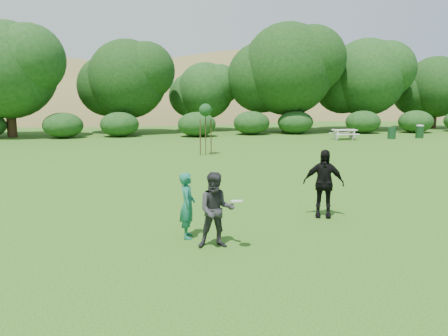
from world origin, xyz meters
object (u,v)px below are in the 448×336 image
(player_grey, at_px, (216,210))
(trash_can_lidded, at_px, (420,131))
(trash_can_near, at_px, (392,133))
(sapling, at_px, (205,111))
(picnic_table, at_px, (344,133))
(player_black, at_px, (323,183))
(player_teal, at_px, (187,205))

(player_grey, relative_size, trash_can_lidded, 1.59)
(trash_can_near, xyz_separation_m, sapling, (-15.20, -6.75, 1.97))
(sapling, bearing_deg, picnic_table, 31.08)
(player_grey, height_order, player_black, player_black)
(picnic_table, bearing_deg, trash_can_near, -1.60)
(trash_can_near, relative_size, trash_can_lidded, 0.86)
(player_black, bearing_deg, sapling, 117.81)
(player_grey, xyz_separation_m, player_black, (3.24, 1.92, 0.10))
(player_black, distance_m, picnic_table, 22.09)
(trash_can_near, xyz_separation_m, trash_can_lidded, (2.50, 0.24, 0.09))
(player_grey, height_order, sapling, sapling)
(player_grey, distance_m, trash_can_near, 27.42)
(player_black, height_order, sapling, sapling)
(trash_can_lidded, bearing_deg, trash_can_near, -174.50)
(player_teal, relative_size, player_grey, 0.92)
(trash_can_lidded, bearing_deg, player_teal, -133.40)
(picnic_table, relative_size, trash_can_lidded, 1.71)
(trash_can_near, bearing_deg, trash_can_lidded, 5.50)
(player_grey, xyz_separation_m, trash_can_near, (16.87, 21.61, -0.39))
(player_grey, distance_m, trash_can_lidded, 29.20)
(player_teal, distance_m, picnic_table, 24.98)
(player_teal, xyz_separation_m, player_grey, (0.56, -0.77, 0.06))
(trash_can_lidded, bearing_deg, player_grey, -131.56)
(trash_can_near, bearing_deg, sapling, -156.06)
(sapling, xyz_separation_m, trash_can_lidded, (17.70, 6.99, -1.88))
(picnic_table, distance_m, trash_can_lidded, 6.33)
(player_grey, height_order, trash_can_lidded, player_grey)
(player_teal, xyz_separation_m, trash_can_lidded, (19.93, 21.08, -0.23))
(trash_can_lidded, bearing_deg, player_black, -128.99)
(sapling, bearing_deg, trash_can_near, 23.94)
(player_teal, xyz_separation_m, trash_can_near, (17.43, 20.84, -0.32))
(player_grey, distance_m, picnic_table, 25.33)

